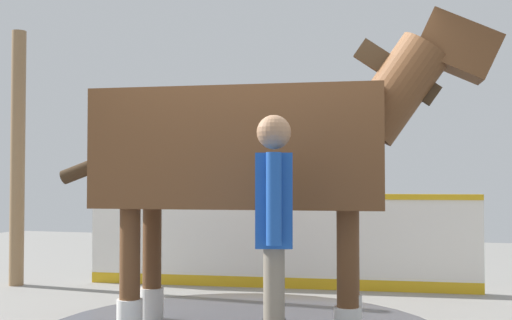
{
  "coord_description": "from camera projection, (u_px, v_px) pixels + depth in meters",
  "views": [
    {
      "loc": [
        -4.45,
        -1.17,
        1.21
      ],
      "look_at": [
        -0.24,
        -0.02,
        1.34
      ],
      "focal_mm": 43.16,
      "sensor_mm": 36.0,
      "label": 1
    }
  ],
  "objects": [
    {
      "name": "barrier_wall",
      "position": [
        278.0,
        244.0,
        6.84
      ],
      "size": [
        0.47,
        4.37,
        1.05
      ],
      "color": "white",
      "rests_on": "ground"
    },
    {
      "name": "horse",
      "position": [
        256.0,
        153.0,
        4.89
      ],
      "size": [
        1.1,
        3.54,
        2.49
      ],
      "rotation": [
        0.0,
        0.0,
        -1.48
      ],
      "color": "brown",
      "rests_on": "ground"
    },
    {
      "name": "roof_post_far",
      "position": [
        18.0,
        157.0,
        7.04
      ],
      "size": [
        0.16,
        0.16,
        2.91
      ],
      "primitive_type": "cylinder",
      "color": "olive",
      "rests_on": "ground"
    },
    {
      "name": "handler",
      "position": [
        274.0,
        225.0,
        3.83
      ],
      "size": [
        0.64,
        0.32,
        1.61
      ],
      "rotation": [
        0.0,
        0.0,
        1.8
      ],
      "color": "black",
      "rests_on": "ground"
    }
  ]
}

